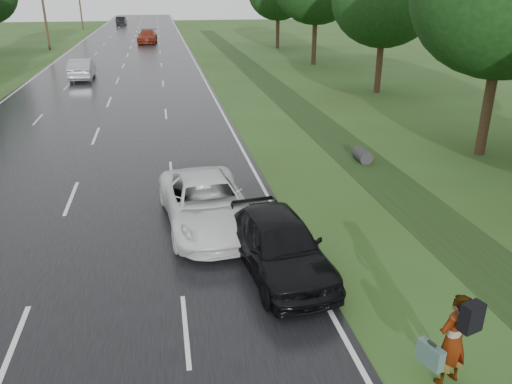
{
  "coord_description": "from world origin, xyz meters",
  "views": [
    {
      "loc": [
        3.36,
        -8.88,
        6.83
      ],
      "look_at": [
        5.85,
        4.33,
        1.3
      ],
      "focal_mm": 35.0,
      "sensor_mm": 36.0,
      "label": 1
    }
  ],
  "objects_px": {
    "pedestrian": "(453,339)",
    "silver_sedan": "(82,69)",
    "dark_sedan": "(279,243)",
    "white_pickup": "(207,203)"
  },
  "relations": [
    {
      "from": "dark_sedan",
      "to": "silver_sedan",
      "type": "bearing_deg",
      "value": 98.64
    },
    {
      "from": "pedestrian",
      "to": "silver_sedan",
      "type": "bearing_deg",
      "value": -90.25
    },
    {
      "from": "dark_sedan",
      "to": "silver_sedan",
      "type": "xyz_separation_m",
      "value": [
        -8.74,
        31.23,
        0.01
      ]
    },
    {
      "from": "dark_sedan",
      "to": "pedestrian",
      "type": "bearing_deg",
      "value": -70.59
    },
    {
      "from": "white_pickup",
      "to": "dark_sedan",
      "type": "height_order",
      "value": "dark_sedan"
    },
    {
      "from": "white_pickup",
      "to": "silver_sedan",
      "type": "xyz_separation_m",
      "value": [
        -7.2,
        28.23,
        0.06
      ]
    },
    {
      "from": "dark_sedan",
      "to": "silver_sedan",
      "type": "distance_m",
      "value": 32.43
    },
    {
      "from": "pedestrian",
      "to": "white_pickup",
      "type": "bearing_deg",
      "value": -80.57
    },
    {
      "from": "pedestrian",
      "to": "silver_sedan",
      "type": "distance_m",
      "value": 37.26
    },
    {
      "from": "pedestrian",
      "to": "silver_sedan",
      "type": "relative_size",
      "value": 0.39
    }
  ]
}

